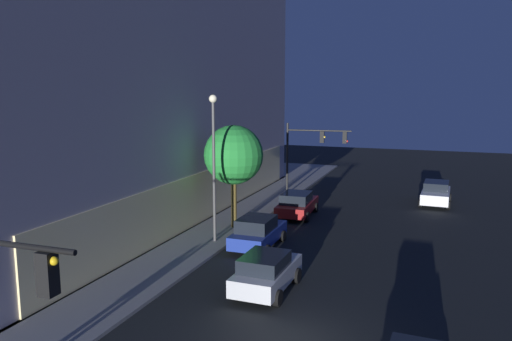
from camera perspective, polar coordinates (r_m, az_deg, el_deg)
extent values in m
cube|color=#4C4C51|center=(39.19, -20.53, -3.83)|extent=(35.11, 22.66, 0.15)
cube|color=#FDE7A0|center=(32.84, -6.07, -2.74)|extent=(31.24, 0.60, 3.18)
cube|color=#9691A0|center=(38.29, -21.25, 8.63)|extent=(34.71, 22.26, 16.78)
cube|color=black|center=(10.81, -22.68, -10.78)|extent=(0.33, 0.33, 0.90)
sphere|color=yellow|center=(10.60, -22.04, -9.53)|extent=(0.18, 0.18, 0.18)
cylinder|color=black|center=(40.28, 3.59, 1.35)|extent=(0.18, 0.18, 5.76)
cylinder|color=black|center=(39.60, 7.20, 4.54)|extent=(0.55, 5.03, 0.12)
cube|color=black|center=(39.61, 7.55, 3.80)|extent=(0.35, 0.35, 0.90)
sphere|color=yellow|center=(39.59, 7.80, 3.80)|extent=(0.18, 0.18, 0.18)
cube|color=black|center=(39.41, 10.09, 3.72)|extent=(0.35, 0.35, 0.90)
sphere|color=red|center=(39.42, 10.34, 3.30)|extent=(0.18, 0.18, 0.18)
cylinder|color=#464646|center=(27.44, -4.81, -0.25)|extent=(0.16, 0.16, 7.72)
sphere|color=#F9EFC6|center=(27.08, -4.92, 8.15)|extent=(0.44, 0.44, 0.44)
cylinder|color=brown|center=(30.64, -2.53, -3.69)|extent=(0.34, 0.34, 3.04)
sphere|color=#228231|center=(30.12, -2.57, 1.80)|extent=(3.59, 3.59, 3.59)
cube|color=#B7BABF|center=(21.72, 1.25, -11.78)|extent=(4.25, 1.95, 0.75)
cube|color=black|center=(21.21, 0.96, -10.38)|extent=(2.28, 1.73, 0.59)
cube|color=#F9F4CC|center=(23.72, 1.71, -9.95)|extent=(0.12, 0.20, 0.12)
cube|color=#F9F4CC|center=(23.38, 4.33, -10.26)|extent=(0.12, 0.20, 0.12)
cylinder|color=black|center=(23.30, 0.18, -11.28)|extent=(0.68, 0.25, 0.68)
cylinder|color=black|center=(22.74, 4.67, -11.84)|extent=(0.68, 0.25, 0.68)
cylinder|color=black|center=(21.06, -2.47, -13.57)|extent=(0.68, 0.25, 0.68)
cylinder|color=black|center=(20.43, 2.48, -14.31)|extent=(0.68, 0.25, 0.68)
cube|color=navy|center=(27.53, 0.28, -7.34)|extent=(4.45, 1.92, 0.70)
cube|color=black|center=(27.04, 0.04, -6.11)|extent=(2.22, 1.72, 0.70)
cube|color=#F9F4CC|center=(29.68, 0.70, -6.12)|extent=(0.12, 0.20, 0.12)
cube|color=#F9F4CC|center=(29.33, 2.82, -6.32)|extent=(0.12, 0.20, 0.12)
cylinder|color=black|center=(29.19, -0.55, -7.09)|extent=(0.62, 0.24, 0.62)
cylinder|color=black|center=(28.58, 3.06, -7.46)|extent=(0.62, 0.24, 0.62)
cylinder|color=black|center=(26.74, -2.69, -8.63)|extent=(0.62, 0.24, 0.62)
cylinder|color=black|center=(26.09, 1.22, -9.09)|extent=(0.62, 0.24, 0.62)
cube|color=maroon|center=(34.26, 4.73, -4.08)|extent=(4.76, 2.16, 0.66)
cube|color=black|center=(33.78, 4.61, -3.12)|extent=(2.38, 1.88, 0.67)
cube|color=#F9F4CC|center=(36.57, 4.66, -3.23)|extent=(0.13, 0.20, 0.12)
cube|color=#F9F4CC|center=(36.31, 6.50, -3.35)|extent=(0.13, 0.20, 0.12)
cylinder|color=black|center=(35.94, 3.72, -3.97)|extent=(0.67, 0.26, 0.66)
cylinder|color=black|center=(35.51, 6.84, -4.18)|extent=(0.67, 0.26, 0.66)
cylinder|color=black|center=(33.21, 2.46, -5.06)|extent=(0.67, 0.26, 0.66)
cylinder|color=black|center=(32.74, 5.83, -5.30)|extent=(0.67, 0.26, 0.66)
cube|color=silver|center=(39.82, 19.80, -2.68)|extent=(4.47, 2.08, 0.76)
cube|color=black|center=(40.01, 19.88, -1.63)|extent=(2.42, 1.82, 0.60)
cube|color=#F9F4CC|center=(37.70, 20.52, -3.36)|extent=(0.13, 0.20, 0.12)
cube|color=#F9F4CC|center=(37.74, 18.77, -3.25)|extent=(0.13, 0.20, 0.12)
cylinder|color=black|center=(38.54, 21.10, -3.71)|extent=(0.64, 0.26, 0.63)
cylinder|color=black|center=(38.61, 18.25, -3.53)|extent=(0.64, 0.26, 0.63)
cylinder|color=black|center=(41.20, 21.20, -2.91)|extent=(0.64, 0.26, 0.63)
cylinder|color=black|center=(41.27, 18.53, -2.75)|extent=(0.64, 0.26, 0.63)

